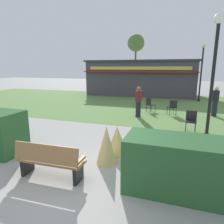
{
  "coord_description": "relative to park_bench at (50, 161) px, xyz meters",
  "views": [
    {
      "loc": [
        2.29,
        -3.71,
        2.72
      ],
      "look_at": [
        -0.23,
        3.92,
        0.91
      ],
      "focal_mm": 31.98,
      "sensor_mm": 36.0,
      "label": 1
    }
  ],
  "objects": [
    {
      "name": "cafe_chair_center",
      "position": [
        1.28,
        8.46,
        0.05
      ],
      "size": [
        0.62,
        0.62,
        0.89
      ],
      "color": "black",
      "rests_on": "ground_plane"
    },
    {
      "name": "ground_plane",
      "position": [
        0.58,
        -0.1,
        -0.48
      ],
      "size": [
        80.0,
        80.0,
        0.0
      ],
      "primitive_type": "plane",
      "color": "#999691"
    },
    {
      "name": "parked_car_west_slot",
      "position": [
        -4.01,
        23.49,
        0.16
      ],
      "size": [
        4.25,
        2.15,
        1.2
      ],
      "color": "black",
      "rests_on": "ground_plane"
    },
    {
      "name": "lawn_patch",
      "position": [
        0.58,
        10.92,
        -0.48
      ],
      "size": [
        36.0,
        12.0,
        0.01
      ],
      "primitive_type": "cube",
      "color": "#5B8442",
      "rests_on": "ground_plane"
    },
    {
      "name": "lamppost_far",
      "position": [
        4.53,
        13.69,
        2.35
      ],
      "size": [
        0.36,
        0.36,
        4.54
      ],
      "color": "black",
      "rests_on": "ground_plane"
    },
    {
      "name": "park_bench",
      "position": [
        0.0,
        0.0,
        0.0
      ],
      "size": [
        1.72,
        0.58,
        0.95
      ],
      "color": "olive",
      "rests_on": "ground_plane"
    },
    {
      "name": "person_strolling",
      "position": [
        0.85,
        6.96,
        0.38
      ],
      "size": [
        0.34,
        0.34,
        1.69
      ],
      "rotation": [
        0.0,
        0.0,
        2.39
      ],
      "color": "#23232D",
      "rests_on": "ground_plane"
    },
    {
      "name": "hedge_right",
      "position": [
        3.11,
        0.47,
        0.13
      ],
      "size": [
        2.56,
        1.1,
        1.23
      ],
      "primitive_type": "cube",
      "color": "#28562B",
      "rests_on": "ground_plane"
    },
    {
      "name": "lamppost_mid",
      "position": [
        4.05,
        4.36,
        2.35
      ],
      "size": [
        0.36,
        0.36,
        4.54
      ],
      "color": "black",
      "rests_on": "ground_plane"
    },
    {
      "name": "ornamental_grass_behind_right",
      "position": [
        1.15,
        1.91,
        -0.03
      ],
      "size": [
        0.71,
        0.71,
        0.91
      ],
      "primitive_type": "cone",
      "color": "tan",
      "rests_on": "ground_plane"
    },
    {
      "name": "cafe_chair_north",
      "position": [
        2.64,
        7.95,
        0.05
      ],
      "size": [
        0.59,
        0.59,
        0.89
      ],
      "color": "black",
      "rests_on": "ground_plane"
    },
    {
      "name": "person_standing",
      "position": [
        4.91,
        8.46,
        0.38
      ],
      "size": [
        0.34,
        0.34,
        1.69
      ],
      "rotation": [
        0.0,
        0.0,
        2.56
      ],
      "color": "#23232D",
      "rests_on": "ground_plane"
    },
    {
      "name": "cafe_chair_west",
      "position": [
        3.5,
        5.14,
        0.05
      ],
      "size": [
        0.47,
        0.47,
        0.89
      ],
      "color": "black",
      "rests_on": "ground_plane"
    },
    {
      "name": "food_kiosk",
      "position": [
        -0.71,
        16.26,
        1.22
      ],
      "size": [
        10.51,
        4.45,
        3.38
      ],
      "color": "#47424C",
      "rests_on": "ground_plane"
    },
    {
      "name": "tree_left_bg",
      "position": [
        -4.26,
        30.4,
        6.09
      ],
      "size": [
        2.8,
        2.8,
        8.04
      ],
      "color": "brown",
      "rests_on": "ground_plane"
    },
    {
      "name": "ornamental_grass_behind_left",
      "position": [
        1.05,
        1.22,
        0.07
      ],
      "size": [
        0.59,
        0.59,
        1.11
      ],
      "primitive_type": "cone",
      "color": "tan",
      "rests_on": "ground_plane"
    }
  ]
}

